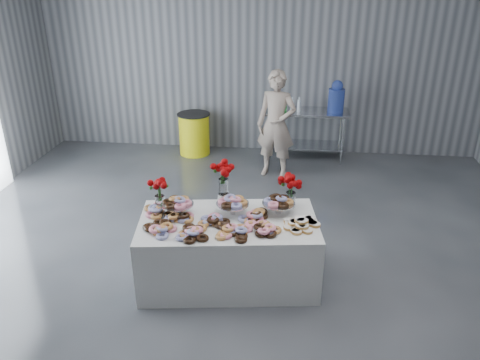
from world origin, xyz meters
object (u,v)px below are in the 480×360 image
object	(u,v)px
prep_table	(306,126)
water_jug	(336,98)
trash_barrel	(194,134)
person	(276,125)
display_table	(229,250)

from	to	relation	value
prep_table	water_jug	xyz separation A→B (m)	(0.50, -0.00, 0.53)
prep_table	water_jug	world-z (taller)	water_jug
water_jug	trash_barrel	xyz separation A→B (m)	(-2.55, 0.00, -0.76)
prep_table	trash_barrel	world-z (taller)	prep_table
prep_table	trash_barrel	xyz separation A→B (m)	(-2.05, -0.00, -0.23)
prep_table	person	distance (m)	1.01
prep_table	trash_barrel	bearing A→B (deg)	-180.00
display_table	person	world-z (taller)	person
trash_barrel	prep_table	bearing A→B (deg)	0.00
person	trash_barrel	distance (m)	1.83
prep_table	person	size ratio (longest dim) A/B	0.85
display_table	prep_table	distance (m)	3.93
prep_table	water_jug	distance (m)	0.73
prep_table	trash_barrel	distance (m)	2.06
trash_barrel	display_table	bearing A→B (deg)	-72.94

